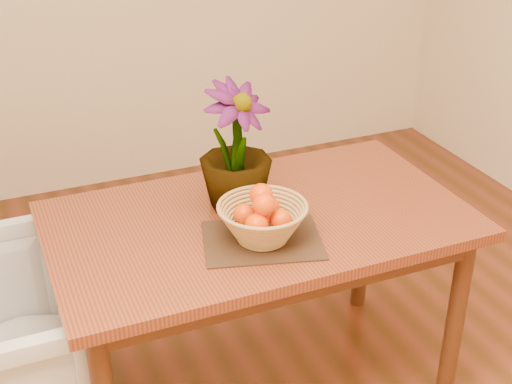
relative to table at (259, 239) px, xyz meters
name	(u,v)px	position (x,y,z in m)	size (l,w,h in m)	color
table	(259,239)	(0.00, 0.00, 0.00)	(1.40, 0.80, 0.75)	maroon
placemat	(262,240)	(-0.05, -0.15, 0.09)	(0.37, 0.28, 0.01)	#3D2716
wicker_basket	(262,224)	(-0.05, -0.15, 0.15)	(0.28, 0.28, 0.12)	tan
orange_pile	(262,211)	(-0.05, -0.15, 0.19)	(0.16, 0.16, 0.13)	#FF3904
potted_plant	(235,148)	(-0.04, 0.10, 0.31)	(0.24, 0.24, 0.44)	#1A4714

